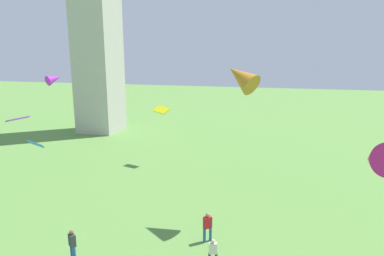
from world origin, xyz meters
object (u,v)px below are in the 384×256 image
at_px(person_2, 208,225).
at_px(kite_flying_2, 54,79).
at_px(kite_flying_1, 36,144).
at_px(kite_flying_6, 161,110).
at_px(person_4, 72,243).
at_px(kite_flying_3, 241,77).
at_px(kite_flying_0, 377,160).
at_px(kite_flying_5, 17,119).
at_px(person_1, 213,251).

xyz_separation_m(person_2, kite_flying_2, (-11.82, 2.60, 8.14)).
xyz_separation_m(kite_flying_1, kite_flying_6, (1.34, 15.92, -0.43)).
relative_size(person_4, kite_flying_2, 1.34).
bearing_deg(person_4, kite_flying_6, 128.84).
xyz_separation_m(kite_flying_2, kite_flying_3, (12.97, 1.24, 0.30)).
relative_size(kite_flying_0, kite_flying_5, 1.35).
bearing_deg(person_4, kite_flying_5, 177.68).
xyz_separation_m(person_2, kite_flying_0, (7.87, -2.30, 5.42)).
distance_m(person_2, kite_flying_1, 10.84).
xyz_separation_m(person_1, kite_flying_6, (-8.83, 15.64, 4.62)).
relative_size(kite_flying_1, kite_flying_5, 0.55).
relative_size(kite_flying_5, kite_flying_6, 1.04).
distance_m(person_4, kite_flying_0, 15.44).
height_order(person_2, kite_flying_2, kite_flying_2).
bearing_deg(kite_flying_1, kite_flying_5, 123.72).
relative_size(kite_flying_0, kite_flying_1, 2.46).
bearing_deg(kite_flying_2, kite_flying_0, -171.35).
relative_size(kite_flying_0, kite_flying_3, 0.87).
relative_size(person_4, kite_flying_1, 1.72).
xyz_separation_m(kite_flying_5, kite_flying_6, (7.69, 10.48, -0.55)).
relative_size(kite_flying_0, kite_flying_2, 1.91).
xyz_separation_m(kite_flying_2, kite_flying_5, (-3.87, 0.32, -3.13)).
xyz_separation_m(kite_flying_0, kite_flying_2, (-19.70, 4.91, 2.72)).
relative_size(kite_flying_3, kite_flying_5, 1.55).
relative_size(person_1, kite_flying_3, 0.54).
relative_size(person_2, kite_flying_2, 1.40).
bearing_deg(person_4, person_1, 45.83).
distance_m(kite_flying_1, kite_flying_2, 6.56).
bearing_deg(kite_flying_0, kite_flying_3, -51.78).
bearing_deg(person_4, kite_flying_3, 78.83).
distance_m(kite_flying_0, kite_flying_6, 22.35).
xyz_separation_m(person_1, kite_flying_2, (-12.65, 4.85, 8.31)).
relative_size(person_2, kite_flying_3, 0.64).
bearing_deg(person_2, kite_flying_2, -54.46).
relative_size(person_2, kite_flying_0, 0.73).
bearing_deg(kite_flying_6, kite_flying_1, 105.38).
bearing_deg(kite_flying_6, person_1, 139.63).
distance_m(person_1, kite_flying_6, 18.55).
xyz_separation_m(person_1, person_4, (-7.32, -1.56, 0.12)).
distance_m(person_1, person_4, 7.48).
xyz_separation_m(kite_flying_3, kite_flying_5, (-16.84, -0.92, -3.43)).
bearing_deg(kite_flying_0, person_1, -9.85).
height_order(kite_flying_1, kite_flying_2, kite_flying_2).
bearing_deg(kite_flying_1, person_4, -39.91).
distance_m(person_4, kite_flying_3, 13.74).
distance_m(person_1, kite_flying_0, 8.99).
xyz_separation_m(person_4, kite_flying_6, (-1.51, 17.20, 4.50)).
distance_m(kite_flying_2, kite_flying_3, 13.03).
bearing_deg(person_1, kite_flying_0, -17.92).
distance_m(person_1, kite_flying_3, 10.54).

